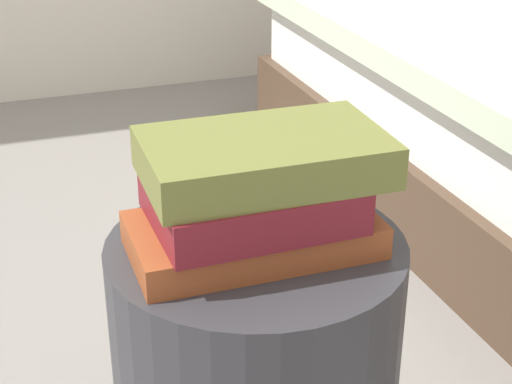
% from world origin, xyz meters
% --- Properties ---
extents(book_rust, '(0.30, 0.16, 0.04)m').
position_xyz_m(book_rust, '(-0.01, -0.01, 0.47)').
color(book_rust, '#994723').
rests_on(book_rust, side_table).
extents(book_maroon, '(0.24, 0.18, 0.05)m').
position_xyz_m(book_maroon, '(-0.01, -0.01, 0.52)').
color(book_maroon, maroon).
rests_on(book_maroon, book_rust).
extents(book_olive, '(0.29, 0.18, 0.05)m').
position_xyz_m(book_olive, '(0.01, -0.01, 0.57)').
color(book_olive, olive).
rests_on(book_olive, book_maroon).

